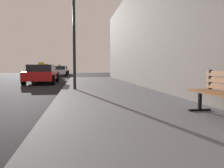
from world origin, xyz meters
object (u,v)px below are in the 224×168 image
car_red (42,74)px  car_white (60,71)px  car_blue (47,72)px  car_silver (62,70)px  street_lamp (74,21)px

car_red → car_white: 13.17m
car_white → car_red: bearing=-90.5°
car_blue → car_red: bearing=-85.2°
car_silver → car_red: bearing=-90.0°
car_blue → car_silver: car_blue is taller
car_blue → car_silver: 13.81m
street_lamp → car_red: street_lamp is taller
street_lamp → car_white: (-2.17, 18.98, -2.38)m
street_lamp → car_blue: (-2.80, 11.94, -2.38)m
street_lamp → car_red: size_ratio=0.96×
street_lamp → car_blue: bearing=103.2°
car_red → car_white: (0.11, 13.17, -0.00)m
street_lamp → car_white: size_ratio=0.97×
car_red → car_white: bearing=89.5°
car_silver → car_blue: bearing=-92.1°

